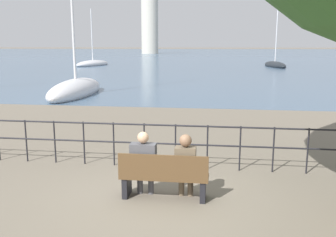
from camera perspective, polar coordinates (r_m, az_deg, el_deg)
ground_plane at (r=7.26m, az=-0.55°, el=-11.95°), size 1000.00×1000.00×0.00m
harbor_water at (r=166.97m, az=7.62°, el=10.01°), size 600.00×300.00×0.01m
park_bench at (r=7.05m, az=-0.63°, el=-8.95°), size 1.66×0.45×0.90m
seated_person_left at (r=7.09m, az=-3.73°, el=-6.51°), size 0.48×0.35×1.27m
seated_person_right at (r=6.99m, az=2.68°, el=-6.83°), size 0.39×0.35×1.25m
promenade_railing at (r=8.71m, az=1.15°, el=-3.17°), size 11.91×0.04×1.05m
sailboat_0 at (r=52.97m, az=15.97°, el=7.87°), size 2.87×8.46×9.63m
sailboat_1 at (r=22.39m, az=-13.86°, el=4.35°), size 2.18×7.38×12.29m
sailboat_3 at (r=54.96m, az=-11.37°, el=8.17°), size 3.66×8.19×8.19m
harbor_lighthouse at (r=132.64m, az=-2.81°, el=14.36°), size 5.79×5.79×22.46m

